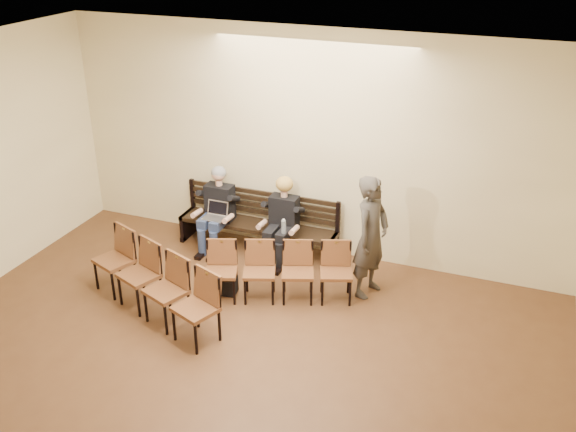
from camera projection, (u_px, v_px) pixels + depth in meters
name	position (u px, v px, depth m)	size (l,w,h in m)	color
room_walls	(158.00, 208.00, 5.75)	(8.02, 10.01, 3.51)	#FAEBB3
bench	(258.00, 237.00, 10.25)	(2.60, 0.90, 0.45)	black
seated_man	(217.00, 209.00, 10.16)	(0.55, 0.76, 1.32)	black
seated_woman	(282.00, 222.00, 9.82)	(0.53, 0.74, 1.24)	black
laptop	(214.00, 219.00, 10.01)	(0.34, 0.27, 0.25)	silver
water_bottle	(284.00, 234.00, 9.59)	(0.07, 0.07, 0.23)	silver
bag	(225.00, 285.00, 9.13)	(0.33, 0.23, 0.24)	black
passerby	(372.00, 228.00, 8.75)	(0.75, 0.49, 2.04)	#38332E
chair_row_front	(278.00, 273.00, 8.86)	(2.03, 0.46, 0.83)	brown
chair_row_back	(152.00, 283.00, 8.51)	(2.28, 0.51, 0.94)	brown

